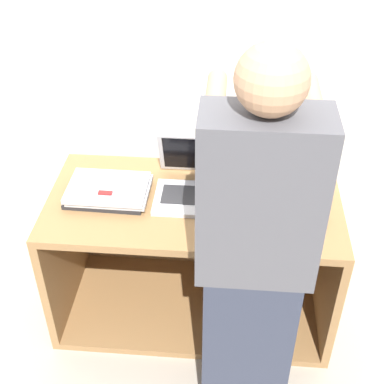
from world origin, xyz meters
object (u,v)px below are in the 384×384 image
Objects in this scene: laptop_open at (195,184)px; laptop_stack_left at (108,190)px; person at (254,262)px; laptop_stack_right at (280,200)px.

laptop_open is 0.38m from laptop_stack_left.
person is (0.63, -0.48, 0.09)m from laptop_stack_left.
laptop_open is 0.95× the size of laptop_stack_left.
laptop_open reaches higher than laptop_stack_right.
laptop_stack_left and laptop_stack_right have the same top height.
laptop_open reaches higher than laptop_stack_left.
person reaches higher than laptop_stack_right.
laptop_stack_right is 0.22× the size of person.
laptop_stack_left is at bearing 179.51° from laptop_stack_right.
laptop_open is at bearing 114.96° from person.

